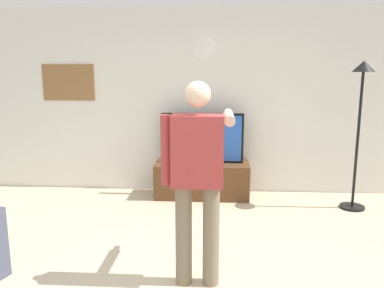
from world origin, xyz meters
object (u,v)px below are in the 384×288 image
at_px(floor_lamp, 361,105).
at_px(person_standing_nearer_lamp, 198,172).
at_px(wall_clock, 203,49).
at_px(television, 202,138).
at_px(tv_stand, 202,180).
at_px(framed_picture, 69,82).

height_order(floor_lamp, person_standing_nearer_lamp, floor_lamp).
bearing_deg(wall_clock, floor_lamp, -17.67).
height_order(television, floor_lamp, floor_lamp).
height_order(wall_clock, floor_lamp, wall_clock).
height_order(tv_stand, framed_picture, framed_picture).
bearing_deg(framed_picture, floor_lamp, -9.16).
distance_m(tv_stand, person_standing_nearer_lamp, 2.43).
relative_size(television, wall_clock, 4.00).
relative_size(television, floor_lamp, 0.61).
relative_size(television, framed_picture, 1.50).
distance_m(wall_clock, person_standing_nearer_lamp, 2.83).
bearing_deg(person_standing_nearer_lamp, tv_stand, 91.32).
bearing_deg(tv_stand, television, 90.00).
distance_m(floor_lamp, person_standing_nearer_lamp, 2.81).
distance_m(television, wall_clock, 1.27).
height_order(tv_stand, floor_lamp, floor_lamp).
distance_m(tv_stand, floor_lamp, 2.35).
bearing_deg(floor_lamp, television, 168.78).
xyz_separation_m(floor_lamp, person_standing_nearer_lamp, (-1.97, -1.96, -0.39)).
bearing_deg(tv_stand, floor_lamp, -9.95).
xyz_separation_m(framed_picture, person_standing_nearer_lamp, (2.06, -2.61, -0.64)).
height_order(tv_stand, television, television).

